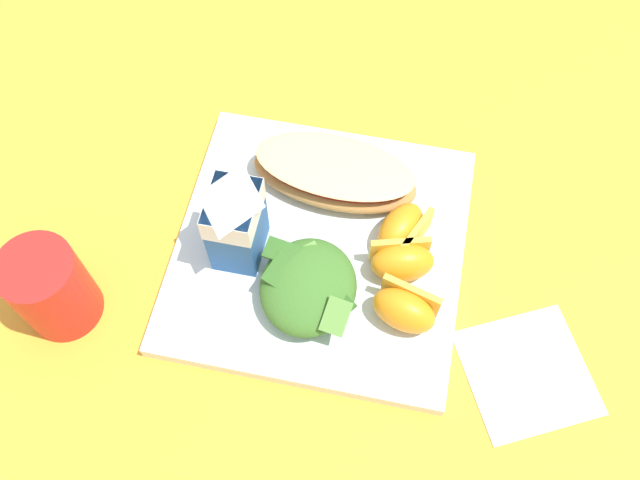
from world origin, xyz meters
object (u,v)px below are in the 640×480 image
milk_carton (235,218)px  orange_wedge_middle (402,261)px  orange_wedge_rear (402,230)px  drinking_red_cup (51,289)px  cheesy_pizza_bread (338,174)px  green_salad_pile (310,287)px  orange_wedge_front (405,309)px  paper_napkin (527,372)px  white_plate (320,248)px

milk_carton → orange_wedge_middle: (0.01, -0.16, -0.04)m
milk_carton → orange_wedge_middle: milk_carton is taller
orange_wedge_middle → orange_wedge_rear: (0.03, 0.00, 0.00)m
milk_carton → drinking_red_cup: (-0.09, 0.15, -0.03)m
cheesy_pizza_bread → orange_wedge_middle: bearing=-137.4°
green_salad_pile → orange_wedge_middle: bearing=-61.3°
orange_wedge_front → drinking_red_cup: 0.32m
milk_carton → orange_wedge_front: (-0.04, -0.17, -0.04)m
orange_wedge_rear → cheesy_pizza_bread: bearing=54.7°
cheesy_pizza_bread → milk_carton: bearing=139.7°
cheesy_pizza_bread → orange_wedge_middle: 0.12m
orange_wedge_front → paper_napkin: bearing=-101.7°
cheesy_pizza_bread → orange_wedge_front: 0.16m
cheesy_pizza_bread → orange_wedge_middle: (-0.08, -0.08, 0.00)m
orange_wedge_front → orange_wedge_middle: same height
drinking_red_cup → orange_wedge_rear: bearing=-66.8°
milk_carton → orange_wedge_rear: (0.04, -0.15, -0.04)m
cheesy_pizza_bread → drinking_red_cup: bearing=128.3°
green_salad_pile → milk_carton: 0.09m
paper_napkin → cheesy_pizza_bread: bearing=52.9°
green_salad_pile → milk_carton: bearing=64.7°
paper_napkin → orange_wedge_rear: bearing=51.9°
white_plate → cheesy_pizza_bread: 0.08m
orange_wedge_rear → green_salad_pile: bearing=135.6°
green_salad_pile → orange_wedge_middle: size_ratio=1.48×
orange_wedge_middle → drinking_red_cup: drinking_red_cup is taller
white_plate → orange_wedge_front: (-0.06, -0.09, 0.03)m
white_plate → green_salad_pile: 0.06m
white_plate → milk_carton: bearing=104.2°
white_plate → orange_wedge_middle: size_ratio=4.14×
white_plate → drinking_red_cup: (-0.11, 0.23, 0.04)m
orange_wedge_front → orange_wedge_middle: (0.05, 0.01, 0.00)m
cheesy_pizza_bread → paper_napkin: cheesy_pizza_bread is taller
cheesy_pizza_bread → green_salad_pile: size_ratio=1.75×
green_salad_pile → drinking_red_cup: bearing=103.1°
green_salad_pile → paper_napkin: bearing=-97.9°
white_plate → milk_carton: milk_carton is taller
cheesy_pizza_bread → green_salad_pile: 0.13m
cheesy_pizza_bread → orange_wedge_rear: 0.09m
drinking_red_cup → cheesy_pizza_bread: bearing=-51.7°
orange_wedge_front → milk_carton: bearing=76.3°
orange_wedge_front → white_plate: bearing=56.8°
green_salad_pile → orange_wedge_middle: green_salad_pile is taller
orange_wedge_rear → drinking_red_cup: (-0.13, 0.30, 0.01)m
orange_wedge_middle → drinking_red_cup: 0.32m
orange_wedge_rear → drinking_red_cup: bearing=113.2°
orange_wedge_front → cheesy_pizza_bread: bearing=33.3°
milk_carton → orange_wedge_rear: bearing=-75.0°
milk_carton → green_salad_pile: bearing=-115.3°
milk_carton → orange_wedge_front: milk_carton is taller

